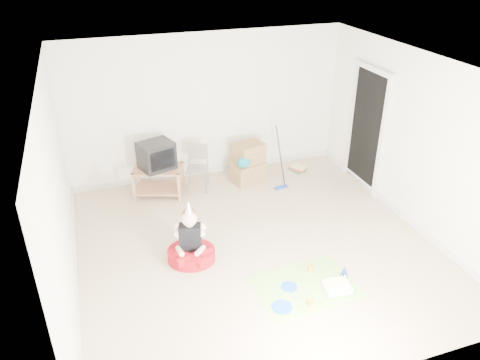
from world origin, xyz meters
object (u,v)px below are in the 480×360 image
object	(u,v)px
birthday_cake	(337,288)
seated_woman	(191,248)
cardboard_boxes	(248,164)
folding_chair	(197,169)
crt_tv	(156,155)
tv_stand	(159,179)

from	to	relation	value
birthday_cake	seated_woman	bearing A→B (deg)	142.92
cardboard_boxes	birthday_cake	world-z (taller)	cardboard_boxes
folding_chair	birthday_cake	xyz separation A→B (m)	(1.01, -3.17, -0.35)
crt_tv	cardboard_boxes	distance (m)	1.67
crt_tv	cardboard_boxes	bearing A→B (deg)	-18.65
crt_tv	folding_chair	distance (m)	0.77
birthday_cake	tv_stand	bearing A→B (deg)	117.83
folding_chair	cardboard_boxes	distance (m)	0.94
folding_chair	seated_woman	world-z (taller)	seated_woman
seated_woman	tv_stand	bearing A→B (deg)	92.53
tv_stand	crt_tv	xyz separation A→B (m)	(-0.00, 0.00, 0.45)
folding_chair	birthday_cake	distance (m)	3.34
folding_chair	crt_tv	bearing A→B (deg)	177.76
cardboard_boxes	seated_woman	distance (m)	2.51
tv_stand	birthday_cake	size ratio (longest dim) A/B	2.61
folding_chair	cardboard_boxes	size ratio (longest dim) A/B	1.13
folding_chair	cardboard_boxes	xyz separation A→B (m)	(0.94, 0.02, -0.05)
cardboard_boxes	birthday_cake	size ratio (longest dim) A/B	1.98
cardboard_boxes	seated_woman	world-z (taller)	seated_woman
seated_woman	birthday_cake	bearing A→B (deg)	-37.08
tv_stand	cardboard_boxes	size ratio (longest dim) A/B	1.32
folding_chair	cardboard_boxes	world-z (taller)	folding_chair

